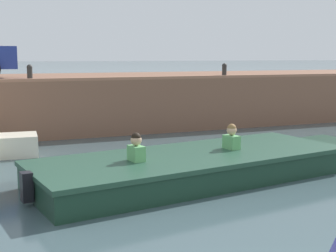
{
  "coord_description": "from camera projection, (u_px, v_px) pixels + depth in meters",
  "views": [
    {
      "loc": [
        -2.56,
        -2.24,
        2.24
      ],
      "look_at": [
        -0.24,
        3.63,
        1.3
      ],
      "focal_mm": 50.0,
      "sensor_mm": 36.0,
      "label": 1
    }
  ],
  "objects": [
    {
      "name": "far_wall_coping",
      "position": [
        84.0,
        79.0,
        12.75
      ],
      "size": [
        60.0,
        0.24,
        0.08
      ],
      "primitive_type": "cube",
      "color": "#9F6C52",
      "rests_on": "far_quay_wall"
    },
    {
      "name": "far_quay_wall",
      "position": [
        67.0,
        100.0,
        15.52
      ],
      "size": [
        60.0,
        6.0,
        1.58
      ],
      "primitive_type": "cube",
      "color": "brown",
      "rests_on": "ground"
    },
    {
      "name": "mooring_bollard_mid",
      "position": [
        30.0,
        72.0,
        12.33
      ],
      "size": [
        0.15,
        0.15,
        0.45
      ],
      "color": "#2D2B28",
      "rests_on": "far_quay_wall"
    },
    {
      "name": "mooring_bollard_east",
      "position": [
        224.0,
        70.0,
        14.43
      ],
      "size": [
        0.15,
        0.15,
        0.45
      ],
      "color": "#2D2B28",
      "rests_on": "far_quay_wall"
    },
    {
      "name": "motorboat_passing",
      "position": [
        206.0,
        165.0,
        8.67
      ],
      "size": [
        7.18,
        3.05,
        0.97
      ],
      "color": "#193828",
      "rests_on": "ground"
    },
    {
      "name": "ground_plane",
      "position": [
        148.0,
        187.0,
        8.1
      ],
      "size": [
        400.0,
        400.0,
        0.0
      ],
      "primitive_type": "plane",
      "color": "#3D5156"
    }
  ]
}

